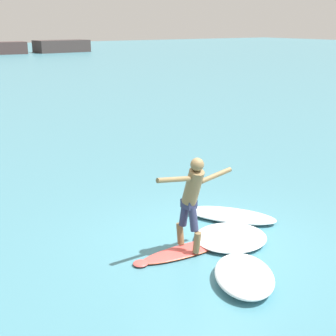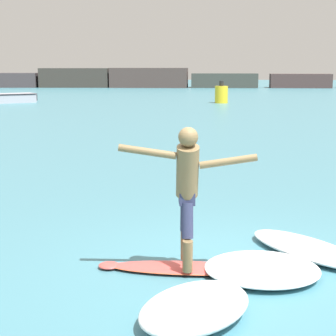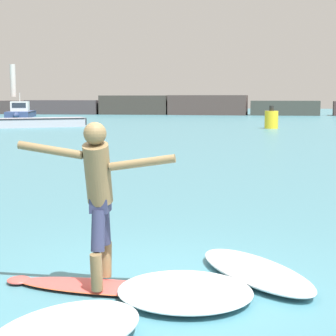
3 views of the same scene
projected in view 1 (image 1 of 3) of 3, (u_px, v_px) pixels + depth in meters
ground_plane at (208, 241)px, 9.33m from camera, size 200.00×200.00×0.00m
surfboard at (187, 250)px, 8.88m from camera, size 2.19×0.60×0.21m
surfer at (192, 196)px, 8.50m from camera, size 1.71×0.69×1.84m
wave_foam_at_tail at (244, 275)px, 7.80m from camera, size 1.63×1.78×0.28m
wave_foam_at_nose at (231, 237)px, 9.31m from camera, size 1.54×1.43×0.17m
wave_foam_beside at (230, 215)px, 10.37m from camera, size 1.83×2.09×0.18m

